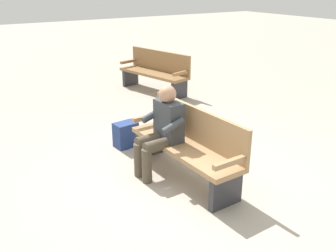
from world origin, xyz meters
TOP-DOWN VIEW (x-y plane):
  - ground_plane at (0.00, 0.00)m, footprint 40.00×40.00m
  - bench_near at (0.00, -0.07)m, footprint 1.81×0.54m
  - person_seated at (0.25, 0.17)m, footprint 0.58×0.58m
  - backpack at (1.27, 0.19)m, footprint 0.30×0.36m
  - bench_far at (3.66, -1.76)m, footprint 1.86×0.89m

SIDE VIEW (x-z plane):
  - ground_plane at x=0.00m, z-range 0.00..0.00m
  - backpack at x=1.27m, z-range 0.00..0.38m
  - bench_near at x=0.00m, z-range 0.01..0.91m
  - bench_far at x=3.66m, z-range 0.01..0.91m
  - person_seated at x=0.25m, z-range 0.04..1.22m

